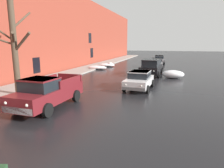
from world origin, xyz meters
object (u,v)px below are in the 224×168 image
(sedan_white_parked_kerbside_close, at_px, (139,80))
(sedan_silver_parked_far_down_block, at_px, (156,63))
(suv_black_parked_kerbside_mid, at_px, (151,67))
(fire_hydrant, at_px, (27,89))
(sedan_grey_queued_behind_truck, at_px, (159,59))
(bare_tree_second_along_sidewalk, at_px, (14,46))
(pickup_truck_maroon_approaching_near_lane, at_px, (47,92))

(sedan_white_parked_kerbside_close, distance_m, sedan_silver_parked_far_down_block, 14.59)
(suv_black_parked_kerbside_mid, distance_m, fire_hydrant, 13.60)
(sedan_grey_queued_behind_truck, bearing_deg, fire_hydrant, -105.95)
(suv_black_parked_kerbside_mid, distance_m, sedan_silver_parked_far_down_block, 7.30)
(bare_tree_second_along_sidewalk, bearing_deg, suv_black_parked_kerbside_mid, 56.81)
(sedan_white_parked_kerbside_close, bearing_deg, bare_tree_second_along_sidewalk, -149.03)
(sedan_white_parked_kerbside_close, relative_size, sedan_silver_parked_far_down_block, 1.00)
(suv_black_parked_kerbside_mid, bearing_deg, sedan_silver_parked_far_down_block, 90.39)
(pickup_truck_maroon_approaching_near_lane, xyz_separation_m, sedan_white_parked_kerbside_close, (4.16, 6.15, -0.13))
(sedan_white_parked_kerbside_close, bearing_deg, sedan_silver_parked_far_down_block, 89.52)
(sedan_white_parked_kerbside_close, height_order, fire_hydrant, sedan_white_parked_kerbside_close)
(sedan_grey_queued_behind_truck, height_order, fire_hydrant, sedan_grey_queued_behind_truck)
(pickup_truck_maroon_approaching_near_lane, distance_m, suv_black_parked_kerbside_mid, 14.13)
(sedan_white_parked_kerbside_close, bearing_deg, sedan_grey_queued_behind_truck, 89.95)
(suv_black_parked_kerbside_mid, xyz_separation_m, fire_hydrant, (-7.50, -11.32, -0.63))
(sedan_grey_queued_behind_truck, relative_size, fire_hydrant, 6.34)
(bare_tree_second_along_sidewalk, xyz_separation_m, sedan_grey_queued_behind_truck, (7.60, 26.25, -2.66))
(pickup_truck_maroon_approaching_near_lane, distance_m, sedan_grey_queued_behind_truck, 28.16)
(suv_black_parked_kerbside_mid, height_order, sedan_grey_queued_behind_truck, suv_black_parked_kerbside_mid)
(pickup_truck_maroon_approaching_near_lane, distance_m, sedan_white_parked_kerbside_close, 7.43)
(suv_black_parked_kerbside_mid, height_order, sedan_silver_parked_far_down_block, suv_black_parked_kerbside_mid)
(pickup_truck_maroon_approaching_near_lane, xyz_separation_m, sedan_grey_queued_behind_truck, (4.18, 27.85, -0.13))
(sedan_silver_parked_far_down_block, xyz_separation_m, sedan_grey_queued_behind_truck, (-0.10, 7.11, 0.00))
(bare_tree_second_along_sidewalk, bearing_deg, fire_hydrant, 64.80)
(bare_tree_second_along_sidewalk, xyz_separation_m, suv_black_parked_kerbside_mid, (7.75, 11.85, -2.43))
(sedan_white_parked_kerbside_close, distance_m, suv_black_parked_kerbside_mid, 7.31)
(pickup_truck_maroon_approaching_near_lane, relative_size, sedan_silver_parked_far_down_block, 1.24)
(sedan_silver_parked_far_down_block, bearing_deg, sedan_grey_queued_behind_truck, 90.83)
(suv_black_parked_kerbside_mid, xyz_separation_m, sedan_grey_queued_behind_truck, (-0.15, 14.40, -0.24))
(sedan_silver_parked_far_down_block, bearing_deg, sedan_white_parked_kerbside_close, -90.48)
(suv_black_parked_kerbside_mid, relative_size, sedan_grey_queued_behind_truck, 1.08)
(sedan_silver_parked_far_down_block, bearing_deg, bare_tree_second_along_sidewalk, -111.92)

